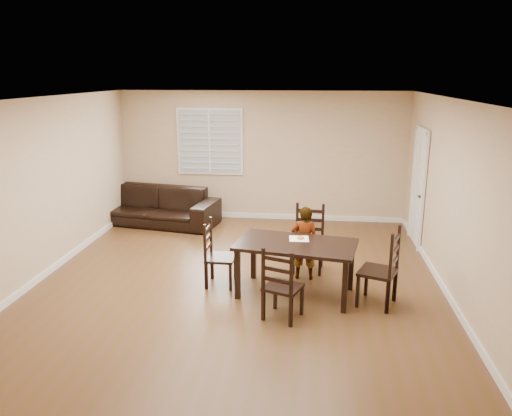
{
  "coord_description": "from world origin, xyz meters",
  "views": [
    {
      "loc": [
        1.06,
        -6.84,
        3.03
      ],
      "look_at": [
        0.2,
        0.63,
        1.0
      ],
      "focal_mm": 35.0,
      "sensor_mm": 36.0,
      "label": 1
    }
  ],
  "objects_px": {
    "dining_table": "(296,249)",
    "chair_left": "(213,256)",
    "chair_near": "(309,239)",
    "chair_far": "(279,289)",
    "chair_right": "(388,272)",
    "child": "(304,243)",
    "sofa": "(155,206)",
    "donut": "(300,237)"
  },
  "relations": [
    {
      "from": "dining_table",
      "to": "chair_left",
      "type": "bearing_deg",
      "value": -179.16
    },
    {
      "from": "chair_right",
      "to": "sofa",
      "type": "relative_size",
      "value": 0.42
    },
    {
      "from": "dining_table",
      "to": "chair_far",
      "type": "bearing_deg",
      "value": -91.46
    },
    {
      "from": "chair_far",
      "to": "chair_right",
      "type": "relative_size",
      "value": 0.89
    },
    {
      "from": "chair_left",
      "to": "donut",
      "type": "height_order",
      "value": "chair_left"
    },
    {
      "from": "dining_table",
      "to": "chair_near",
      "type": "bearing_deg",
      "value": 90.66
    },
    {
      "from": "dining_table",
      "to": "chair_far",
      "type": "relative_size",
      "value": 1.82
    },
    {
      "from": "dining_table",
      "to": "child",
      "type": "xyz_separation_m",
      "value": [
        0.1,
        0.58,
        -0.11
      ]
    },
    {
      "from": "chair_right",
      "to": "child",
      "type": "bearing_deg",
      "value": -105.52
    },
    {
      "from": "chair_far",
      "to": "chair_left",
      "type": "distance_m",
      "value": 1.48
    },
    {
      "from": "dining_table",
      "to": "donut",
      "type": "xyz_separation_m",
      "value": [
        0.05,
        0.18,
        0.11
      ]
    },
    {
      "from": "chair_left",
      "to": "chair_right",
      "type": "relative_size",
      "value": 0.9
    },
    {
      "from": "chair_near",
      "to": "donut",
      "type": "relative_size",
      "value": 9.95
    },
    {
      "from": "dining_table",
      "to": "donut",
      "type": "height_order",
      "value": "donut"
    },
    {
      "from": "chair_far",
      "to": "child",
      "type": "bearing_deg",
      "value": -80.13
    },
    {
      "from": "chair_near",
      "to": "chair_right",
      "type": "height_order",
      "value": "chair_right"
    },
    {
      "from": "chair_left",
      "to": "chair_near",
      "type": "bearing_deg",
      "value": -57.9
    },
    {
      "from": "chair_near",
      "to": "chair_right",
      "type": "xyz_separation_m",
      "value": [
        1.05,
        -1.27,
        0.02
      ]
    },
    {
      "from": "chair_far",
      "to": "sofa",
      "type": "distance_m",
      "value": 4.9
    },
    {
      "from": "child",
      "to": "chair_far",
      "type": "bearing_deg",
      "value": 79.75
    },
    {
      "from": "sofa",
      "to": "child",
      "type": "bearing_deg",
      "value": -29.21
    },
    {
      "from": "chair_left",
      "to": "sofa",
      "type": "bearing_deg",
      "value": 33.13
    },
    {
      "from": "chair_left",
      "to": "child",
      "type": "distance_m",
      "value": 1.38
    },
    {
      "from": "chair_left",
      "to": "sofa",
      "type": "height_order",
      "value": "chair_left"
    },
    {
      "from": "chair_far",
      "to": "sofa",
      "type": "height_order",
      "value": "chair_far"
    },
    {
      "from": "chair_far",
      "to": "chair_left",
      "type": "bearing_deg",
      "value": -23.94
    },
    {
      "from": "child",
      "to": "sofa",
      "type": "relative_size",
      "value": 0.44
    },
    {
      "from": "chair_left",
      "to": "donut",
      "type": "bearing_deg",
      "value": -89.7
    },
    {
      "from": "chair_near",
      "to": "child",
      "type": "xyz_separation_m",
      "value": [
        -0.07,
        -0.45,
        0.09
      ]
    },
    {
      "from": "donut",
      "to": "sofa",
      "type": "relative_size",
      "value": 0.04
    },
    {
      "from": "donut",
      "to": "sofa",
      "type": "bearing_deg",
      "value": 136.21
    },
    {
      "from": "dining_table",
      "to": "donut",
      "type": "distance_m",
      "value": 0.22
    },
    {
      "from": "child",
      "to": "sofa",
      "type": "distance_m",
      "value": 4.05
    },
    {
      "from": "chair_near",
      "to": "child",
      "type": "distance_m",
      "value": 0.46
    },
    {
      "from": "chair_right",
      "to": "chair_left",
      "type": "bearing_deg",
      "value": -79.46
    },
    {
      "from": "chair_near",
      "to": "dining_table",
      "type": "bearing_deg",
      "value": -94.77
    },
    {
      "from": "chair_near",
      "to": "sofa",
      "type": "distance_m",
      "value": 3.84
    },
    {
      "from": "chair_near",
      "to": "child",
      "type": "relative_size",
      "value": 0.93
    },
    {
      "from": "donut",
      "to": "sofa",
      "type": "distance_m",
      "value": 4.29
    },
    {
      "from": "chair_right",
      "to": "donut",
      "type": "distance_m",
      "value": 1.28
    },
    {
      "from": "dining_table",
      "to": "child",
      "type": "bearing_deg",
      "value": 90.0
    },
    {
      "from": "chair_far",
      "to": "child",
      "type": "xyz_separation_m",
      "value": [
        0.28,
        1.42,
        0.13
      ]
    }
  ]
}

